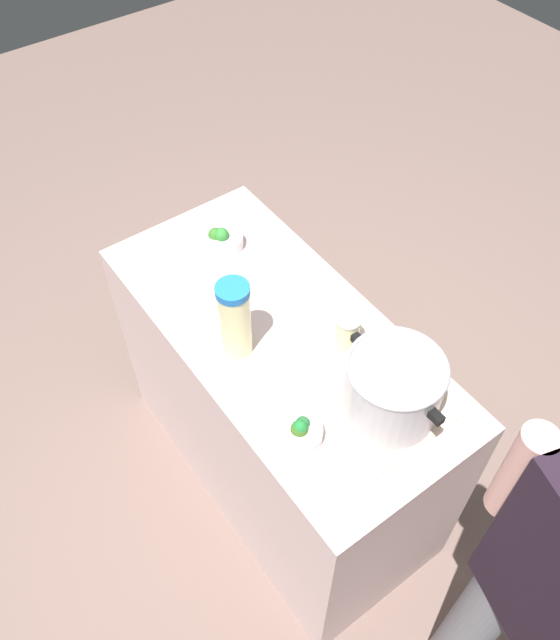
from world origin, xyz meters
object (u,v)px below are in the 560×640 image
(mason_jar, at_px, (347,332))
(person_cook, at_px, (545,610))
(lemonade_pitcher, at_px, (235,319))
(cooking_pot, at_px, (393,387))
(broccoli_bowl_front, at_px, (300,432))
(broccoli_bowl_center, at_px, (222,240))

(mason_jar, distance_m, person_cook, 0.88)
(lemonade_pitcher, distance_m, mason_jar, 0.34)
(cooking_pot, height_order, broccoli_bowl_front, cooking_pot)
(mason_jar, xyz_separation_m, person_cook, (0.86, -0.10, -0.10))
(lemonade_pitcher, relative_size, broccoli_bowl_center, 2.02)
(cooking_pot, height_order, mason_jar, cooking_pot)
(cooking_pot, relative_size, person_cook, 0.21)
(lemonade_pitcher, relative_size, broccoli_bowl_front, 2.13)
(lemonade_pitcher, relative_size, person_cook, 0.17)
(lemonade_pitcher, bearing_deg, broccoli_bowl_front, -5.31)
(cooking_pot, xyz_separation_m, lemonade_pitcher, (-0.43, -0.22, 0.02))
(mason_jar, distance_m, broccoli_bowl_center, 0.59)
(broccoli_bowl_front, bearing_deg, cooking_pot, 73.47)
(lemonade_pitcher, height_order, person_cook, person_cook)
(broccoli_bowl_front, bearing_deg, lemonade_pitcher, 174.69)
(mason_jar, relative_size, broccoli_bowl_center, 0.90)
(mason_jar, bearing_deg, broccoli_bowl_front, -60.52)
(mason_jar, bearing_deg, person_cook, -6.73)
(cooking_pot, distance_m, lemonade_pitcher, 0.49)
(lemonade_pitcher, distance_m, broccoli_bowl_front, 0.37)
(person_cook, bearing_deg, lemonade_pitcher, -170.67)
(person_cook, bearing_deg, broccoli_bowl_center, 178.68)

